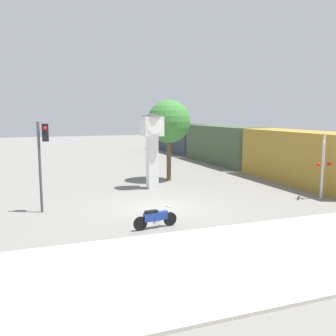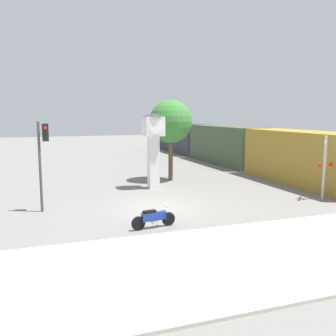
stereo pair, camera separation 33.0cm
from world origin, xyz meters
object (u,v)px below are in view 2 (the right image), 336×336
at_px(motorcycle, 154,218).
at_px(freight_train, 226,145).
at_px(traffic_light, 43,150).
at_px(railroad_crossing_signal, 325,165).
at_px(street_tree, 171,122).
at_px(clock_tower, 153,139).

bearing_deg(motorcycle, freight_train, 45.31).
bearing_deg(traffic_light, railroad_crossing_signal, -9.34).
height_order(freight_train, street_tree, street_tree).
bearing_deg(railroad_crossing_signal, motorcycle, -169.64).
distance_m(motorcycle, railroad_crossing_signal, 10.27).
relative_size(motorcycle, street_tree, 0.35).
bearing_deg(clock_tower, freight_train, 42.71).
xyz_separation_m(traffic_light, street_tree, (8.27, 5.70, 1.10)).
height_order(railroad_crossing_signal, street_tree, street_tree).
xyz_separation_m(clock_tower, freight_train, (9.68, 8.94, -1.33)).
distance_m(clock_tower, railroad_crossing_signal, 9.66).
distance_m(clock_tower, freight_train, 13.24).
bearing_deg(traffic_light, street_tree, 34.56).
relative_size(motorcycle, freight_train, 0.06).
relative_size(motorcycle, clock_tower, 0.41).
xyz_separation_m(freight_train, street_tree, (-7.78, -6.74, 2.27)).
bearing_deg(motorcycle, traffic_light, 125.44).
bearing_deg(motorcycle, street_tree, 57.87).
height_order(clock_tower, traffic_light, clock_tower).
height_order(freight_train, traffic_light, traffic_light).
distance_m(motorcycle, street_tree, 11.30).
bearing_deg(freight_train, clock_tower, -137.29).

